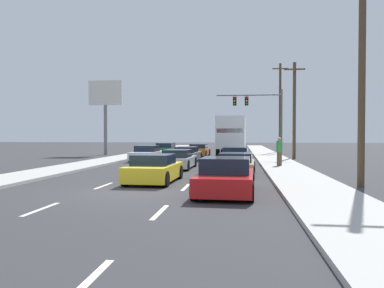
# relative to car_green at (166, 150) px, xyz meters

# --- Properties ---
(ground_plane) EXTENTS (140.00, 140.00, 0.00)m
(ground_plane) POSITION_rel_car_green_xyz_m (3.52, 0.49, -0.60)
(ground_plane) COLOR #333335
(sidewalk_right) EXTENTS (2.71, 80.00, 0.14)m
(sidewalk_right) POSITION_rel_car_green_xyz_m (10.12, -4.51, -0.53)
(sidewalk_right) COLOR #B2AFA8
(sidewalk_right) RESTS_ON ground_plane
(sidewalk_left) EXTENTS (2.71, 80.00, 0.14)m
(sidewalk_left) POSITION_rel_car_green_xyz_m (-3.09, -4.51, -0.53)
(sidewalk_left) COLOR #B2AFA8
(sidewalk_left) RESTS_ON ground_plane
(lane_markings) EXTENTS (3.54, 62.00, 0.01)m
(lane_markings) POSITION_rel_car_green_xyz_m (3.52, -2.98, -0.59)
(lane_markings) COLOR silver
(lane_markings) RESTS_ON ground_plane
(car_green) EXTENTS (2.02, 4.50, 1.29)m
(car_green) POSITION_rel_car_green_xyz_m (0.00, 0.00, 0.00)
(car_green) COLOR #196B38
(car_green) RESTS_ON ground_plane
(car_white) EXTENTS (2.10, 4.47, 1.25)m
(car_white) POSITION_rel_car_green_xyz_m (-0.01, -8.05, -0.03)
(car_white) COLOR white
(car_white) RESTS_ON ground_plane
(car_orange) EXTENTS (2.02, 4.23, 1.21)m
(car_orange) POSITION_rel_car_green_xyz_m (3.36, -0.34, -0.03)
(car_orange) COLOR orange
(car_orange) RESTS_ON ground_plane
(car_gray) EXTENTS (1.98, 4.61, 1.18)m
(car_gray) POSITION_rel_car_green_xyz_m (3.29, -8.42, -0.05)
(car_gray) COLOR slate
(car_gray) RESTS_ON ground_plane
(car_silver) EXTENTS (1.91, 4.25, 1.19)m
(car_silver) POSITION_rel_car_green_xyz_m (3.56, -14.58, -0.05)
(car_silver) COLOR #B7BABF
(car_silver) RESTS_ON ground_plane
(car_yellow) EXTENTS (2.04, 4.16, 1.24)m
(car_yellow) POSITION_rel_car_green_xyz_m (3.61, -21.54, -0.02)
(car_yellow) COLOR yellow
(car_yellow) RESTS_ON ground_plane
(box_truck) EXTENTS (2.77, 8.69, 3.68)m
(box_truck) POSITION_rel_car_green_xyz_m (6.68, -2.72, 1.50)
(box_truck) COLOR white
(box_truck) RESTS_ON ground_plane
(car_navy) EXTENTS (2.03, 4.07, 1.27)m
(car_navy) POSITION_rel_car_green_xyz_m (7.08, -11.87, -0.01)
(car_navy) COLOR #141E4C
(car_navy) RESTS_ON ground_plane
(car_tan) EXTENTS (2.14, 4.42, 1.16)m
(car_tan) POSITION_rel_car_green_xyz_m (7.17, -17.99, -0.06)
(car_tan) COLOR tan
(car_tan) RESTS_ON ground_plane
(car_red) EXTENTS (2.13, 4.19, 1.29)m
(car_red) POSITION_rel_car_green_xyz_m (6.86, -24.55, -0.01)
(car_red) COLOR red
(car_red) RESTS_ON ground_plane
(traffic_signal_mast) EXTENTS (7.21, 0.69, 7.12)m
(traffic_signal_mast) POSITION_rel_car_green_xyz_m (9.01, 4.71, 4.63)
(traffic_signal_mast) COLOR #595B56
(traffic_signal_mast) RESTS_ON ground_plane
(utility_pole_near) EXTENTS (1.80, 0.28, 10.11)m
(utility_pole_near) POSITION_rel_car_green_xyz_m (12.20, -21.98, 4.60)
(utility_pole_near) COLOR brown
(utility_pole_near) RESTS_ON ground_plane
(utility_pole_mid) EXTENTS (1.80, 0.28, 8.42)m
(utility_pole_mid) POSITION_rel_car_green_xyz_m (12.09, -3.79, 3.75)
(utility_pole_mid) COLOR brown
(utility_pole_mid) RESTS_ON ground_plane
(utility_pole_far) EXTENTS (1.80, 0.28, 10.49)m
(utility_pole_far) POSITION_rel_car_green_xyz_m (12.08, 7.96, 4.79)
(utility_pole_far) COLOR brown
(utility_pole_far) RESTS_ON ground_plane
(roadside_billboard) EXTENTS (3.60, 0.36, 7.80)m
(roadside_billboard) POSITION_rel_car_green_xyz_m (-6.60, 0.66, 4.87)
(roadside_billboard) COLOR slate
(roadside_billboard) RESTS_ON ground_plane
(pedestrian_near_corner) EXTENTS (0.38, 0.38, 1.81)m
(pedestrian_near_corner) POSITION_rel_car_green_xyz_m (9.88, -13.17, 0.45)
(pedestrian_near_corner) COLOR brown
(pedestrian_near_corner) RESTS_ON sidewalk_right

